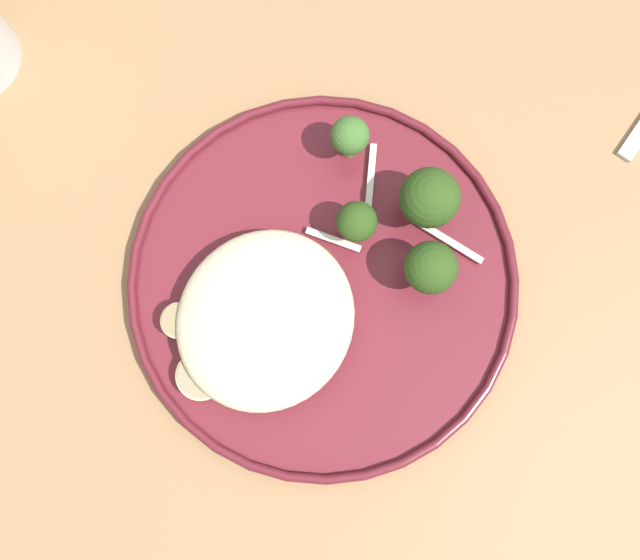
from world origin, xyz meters
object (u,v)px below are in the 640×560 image
object	(u,v)px
seared_scallop_half_hidden	(177,319)
seared_scallop_left_edge	(246,356)
seared_scallop_front_small	(220,281)
broccoli_floret_rear_charred	(353,221)
seared_scallop_tilted_round	(262,281)
dinner_plate	(320,282)
seared_scallop_center_golden	(239,320)
seared_scallop_tiny_bay	(198,374)
broccoli_floret_left_leaning	(347,135)
broccoli_floret_near_rim	(427,266)
seared_scallop_rear_pale	(330,305)
broccoli_floret_beside_noodles	(426,196)

from	to	relation	value
seared_scallop_half_hidden	seared_scallop_left_edge	world-z (taller)	seared_scallop_left_edge
seared_scallop_front_small	broccoli_floret_rear_charred	distance (m)	0.11
seared_scallop_tilted_round	dinner_plate	bearing A→B (deg)	123.48
seared_scallop_center_golden	seared_scallop_tiny_bay	size ratio (longest dim) A/B	0.96
broccoli_floret_left_leaning	broccoli_floret_near_rim	size ratio (longest dim) A/B	0.87
seared_scallop_left_edge	dinner_plate	bearing A→B (deg)	169.07
broccoli_floret_left_leaning	broccoli_floret_rear_charred	distance (m)	0.06
seared_scallop_tilted_round	seared_scallop_rear_pale	world-z (taller)	seared_scallop_tilted_round
seared_scallop_tiny_bay	broccoli_floret_left_leaning	world-z (taller)	broccoli_floret_left_leaning
seared_scallop_tilted_round	seared_scallop_half_hidden	xyz separation A→B (m)	(0.06, -0.04, 0.00)
seared_scallop_rear_pale	seared_scallop_center_golden	bearing A→B (deg)	-47.54
seared_scallop_rear_pale	seared_scallop_half_hidden	bearing A→B (deg)	-51.67
broccoli_floret_rear_charred	broccoli_floret_near_rim	world-z (taller)	broccoli_floret_near_rim
seared_scallop_tiny_bay	broccoli_floret_left_leaning	distance (m)	0.20
seared_scallop_half_hidden	broccoli_floret_near_rim	world-z (taller)	broccoli_floret_near_rim
seared_scallop_center_golden	broccoli_floret_rear_charred	xyz separation A→B (m)	(-0.10, 0.03, 0.02)
broccoli_floret_rear_charred	seared_scallop_tiny_bay	bearing A→B (deg)	-13.05
seared_scallop_center_golden	seared_scallop_half_hidden	xyz separation A→B (m)	(0.02, -0.04, 0.00)
broccoli_floret_near_rim	seared_scallop_front_small	bearing A→B (deg)	-54.79
seared_scallop_center_golden	broccoli_floret_beside_noodles	xyz separation A→B (m)	(-0.14, 0.07, 0.03)
seared_scallop_rear_pale	seared_scallop_tiny_bay	size ratio (longest dim) A/B	0.65
broccoli_floret_rear_charred	dinner_plate	bearing A→B (deg)	1.97
seared_scallop_tilted_round	broccoli_floret_left_leaning	bearing A→B (deg)	-178.20
seared_scallop_front_small	broccoli_floret_near_rim	bearing A→B (deg)	125.21
seared_scallop_tilted_round	seared_scallop_tiny_bay	xyz separation A→B (m)	(0.08, -0.00, -0.00)
seared_scallop_front_small	broccoli_floret_left_leaning	size ratio (longest dim) A/B	0.46
seared_scallop_half_hidden	seared_scallop_left_edge	size ratio (longest dim) A/B	0.92
seared_scallop_front_small	broccoli_floret_rear_charred	world-z (taller)	broccoli_floret_rear_charred
broccoli_floret_left_leaning	broccoli_floret_near_rim	xyz separation A→B (m)	(0.05, 0.10, 0.00)
seared_scallop_rear_pale	broccoli_floret_left_leaning	size ratio (longest dim) A/B	0.46
broccoli_floret_left_leaning	seared_scallop_half_hidden	bearing A→B (deg)	-10.34
broccoli_floret_rear_charred	broccoli_floret_near_rim	xyz separation A→B (m)	(0.00, 0.06, 0.01)
seared_scallop_half_hidden	seared_scallop_tiny_bay	distance (m)	0.04
seared_scallop_center_golden	broccoli_floret_near_rim	distance (m)	0.14
broccoli_floret_left_leaning	seared_scallop_front_small	bearing A→B (deg)	-9.08
dinner_plate	broccoli_floret_beside_noodles	world-z (taller)	broccoli_floret_beside_noodles
dinner_plate	broccoli_floret_rear_charred	distance (m)	0.06
seared_scallop_tiny_bay	broccoli_floret_rear_charred	xyz separation A→B (m)	(-0.15, 0.03, 0.02)
seared_scallop_front_small	broccoli_floret_near_rim	size ratio (longest dim) A/B	0.40
seared_scallop_center_golden	broccoli_floret_left_leaning	world-z (taller)	broccoli_floret_left_leaning
seared_scallop_half_hidden	broccoli_floret_near_rim	bearing A→B (deg)	133.80
dinner_plate	seared_scallop_tilted_round	bearing A→B (deg)	-56.52
seared_scallop_rear_pale	seared_scallop_left_edge	world-z (taller)	seared_scallop_left_edge
broccoli_floret_near_rim	seared_scallop_center_golden	bearing A→B (deg)	-42.45
seared_scallop_left_edge	broccoli_floret_rear_charred	bearing A→B (deg)	173.95
seared_scallop_front_small	broccoli_floret_left_leaning	world-z (taller)	broccoli_floret_left_leaning
seared_scallop_tiny_bay	broccoli_floret_beside_noodles	xyz separation A→B (m)	(-0.19, 0.07, 0.03)
seared_scallop_tiny_bay	broccoli_floret_near_rim	bearing A→B (deg)	147.23
broccoli_floret_beside_noodles	broccoli_floret_rear_charred	xyz separation A→B (m)	(0.04, -0.03, -0.01)
seared_scallop_tilted_round	broccoli_floret_beside_noodles	bearing A→B (deg)	148.13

